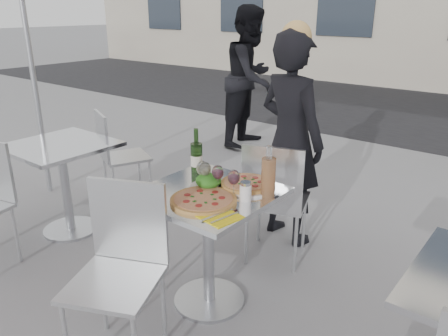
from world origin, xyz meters
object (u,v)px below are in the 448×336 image
Objects in this scene: pizza_near at (203,200)px; wineglass_white_a at (205,170)px; carafe at (268,176)px; wineglass_red_a at (218,173)px; sugar_shaker at (246,191)px; pedestrian_a at (251,77)px; main_table at (208,224)px; wineglass_red_b at (234,178)px; side_table_left at (63,169)px; wine_bottle at (197,157)px; pizza_far at (246,184)px; napkin_right at (220,216)px; woman_diner at (291,140)px; chair_far at (275,194)px; salad_plate at (208,182)px; napkin_left at (140,194)px; chair_near at (121,258)px; side_chair_lfar at (115,150)px; wineglass_white_b at (202,169)px.

wineglass_white_a reaches higher than pizza_near.
carafe is 1.84× the size of wineglass_white_a.
sugar_shaker is at bearing -1.64° from wineglass_red_a.
wineglass_white_a is at bearing -157.50° from pedestrian_a.
wineglass_red_b reaches higher than main_table.
side_table_left is 2.54× the size of wine_bottle.
pizza_near is 1.25× the size of carafe.
sugar_shaker is 0.68× the size of wineglass_white_a.
wineglass_white_a is at bearing -35.91° from wine_bottle.
pizza_far reaches higher than napkin_right.
sugar_shaker reaches higher than side_table_left.
woman_diner is 1.02m from wineglass_red_b.
side_table_left is 1.69m from chair_far.
salad_plate is at bearing 125.13° from main_table.
wine_bottle is (-0.17, -0.86, 0.06)m from woman_diner.
pizza_far is at bearing 124.03° from sugar_shaker.
napkin_left is (-0.51, -0.31, -0.05)m from sugar_shaker.
wineglass_red_a is (1.54, 0.04, 0.32)m from side_table_left.
wineglass_red_b is at bearing -81.21° from pizza_far.
chair_near is 4.45× the size of napkin_left.
salad_plate is 1.40× the size of wineglass_red_a.
pizza_far is at bearing -153.47° from pedestrian_a.
chair_far is at bearing 98.92° from wineglass_red_b.
napkin_left is (-0.33, -0.90, 0.22)m from chair_far.
wineglass_red_b is at bearing 122.16° from napkin_right.
napkin_left is at bearing -163.40° from napkin_right.
wine_bottle is (-0.24, 0.17, 0.32)m from main_table.
side_chair_lfar reaches higher than pizza_far.
pizza_far is 0.22m from salad_plate.
main_table is 4.76× the size of wineglass_white_a.
sugar_shaker is at bearing -173.09° from side_chair_lfar.
sugar_shaker is (0.17, -0.59, 0.27)m from chair_far.
pizza_far is 1.63× the size of napkin_right.
wineglass_white_b reaches higher than salad_plate.
wineglass_white_b is (-0.31, -0.00, 0.06)m from sugar_shaker.
chair_near is (-0.10, -0.56, 0.01)m from main_table.
carafe is (0.40, 0.72, 0.32)m from chair_near.
chair_near reaches higher than pizza_near.
main_table is at bearing 54.95° from chair_near.
main_table is 2.07× the size of pizza_near.
woman_diner is 0.86m from pizza_far.
pedestrian_a reaches higher than salad_plate.
wineglass_white_b is 0.42m from napkin_right.
pizza_far is (1.77, -0.43, 0.25)m from side_chair_lfar.
salad_plate is at bearing -160.25° from carafe.
wineglass_white_a is (-0.35, -0.13, -0.01)m from carafe.
wineglass_white_b reaches higher than pizza_far.
pedestrian_a is at bearing 120.34° from wineglass_white_b.
wineglass_white_a is at bearing 63.49° from napkin_left.
wineglass_white_b is (0.17, -0.14, -0.00)m from wine_bottle.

